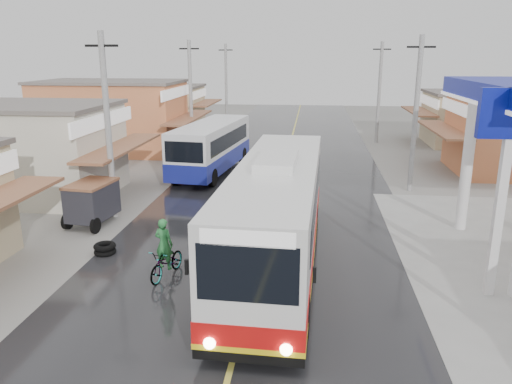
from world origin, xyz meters
TOP-DOWN VIEW (x-y plane):
  - ground at (0.00, 0.00)m, footprint 120.00×120.00m
  - road at (0.00, 15.00)m, footprint 12.00×90.00m
  - centre_line at (0.00, 15.00)m, footprint 0.15×90.00m
  - shopfronts_left at (-13.00, 18.00)m, footprint 11.00×44.00m
  - utility_poles_left at (-7.00, 16.00)m, footprint 1.60×50.00m
  - utility_poles_right at (7.00, 15.00)m, footprint 1.60×36.00m
  - coach_bus at (0.63, 4.42)m, footprint 3.16×12.52m
  - second_bus at (-4.33, 17.88)m, footprint 3.54×9.34m
  - cyclist at (-2.87, 3.08)m, footprint 1.13×2.04m
  - tricycle_near at (-7.48, 7.85)m, footprint 1.87×2.61m
  - tyre_stack at (-5.68, 4.75)m, footprint 0.80×0.80m

SIDE VIEW (x-z plane):
  - ground at x=0.00m, z-range 0.00..0.00m
  - shopfronts_left at x=-13.00m, z-range -2.60..2.60m
  - utility_poles_left at x=-7.00m, z-range -4.00..4.00m
  - utility_poles_right at x=7.00m, z-range -4.00..4.00m
  - road at x=0.00m, z-range 0.00..0.02m
  - centre_line at x=0.00m, z-range 0.02..0.03m
  - tyre_stack at x=-5.68m, z-range 0.00..0.41m
  - cyclist at x=-2.87m, z-range -0.36..1.73m
  - tricycle_near at x=-7.48m, z-range 0.13..2.00m
  - second_bus at x=-4.33m, z-range 0.12..3.14m
  - coach_bus at x=0.63m, z-range -0.07..3.81m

